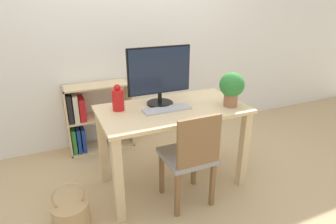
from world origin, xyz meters
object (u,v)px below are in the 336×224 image
(potted_plant, at_px, (232,87))
(chair, at_px, (191,155))
(keyboard, at_px, (167,109))
(basket, at_px, (71,213))
(vase, at_px, (118,99))
(bookshelf, at_px, (88,119))
(monitor, at_px, (160,73))

(potted_plant, xyz_separation_m, chair, (-0.48, -0.17, -0.47))
(keyboard, distance_m, potted_plant, 0.59)
(keyboard, xyz_separation_m, basket, (-0.88, -0.17, -0.66))
(potted_plant, bearing_deg, chair, -160.07)
(vase, distance_m, potted_plant, 0.98)
(keyboard, distance_m, basket, 1.11)
(vase, bearing_deg, bookshelf, 101.33)
(chair, bearing_deg, basket, 175.40)
(monitor, bearing_deg, potted_plant, -28.55)
(vase, bearing_deg, basket, -146.44)
(vase, bearing_deg, chair, -46.52)
(vase, relative_size, chair, 0.27)
(chair, bearing_deg, keyboard, 107.55)
(potted_plant, bearing_deg, bookshelf, 134.01)
(keyboard, height_order, chair, chair)
(basket, bearing_deg, potted_plant, 1.38)
(keyboard, relative_size, bookshelf, 0.53)
(bookshelf, xyz_separation_m, basket, (-0.34, -1.16, -0.27))
(monitor, xyz_separation_m, bookshelf, (-0.54, 0.83, -0.67))
(potted_plant, xyz_separation_m, basket, (-1.43, -0.03, -0.83))
(vase, relative_size, potted_plant, 0.75)
(chair, height_order, bookshelf, chair)
(basket, bearing_deg, keyboard, 10.77)
(monitor, bearing_deg, vase, 179.55)
(keyboard, bearing_deg, basket, -169.23)
(vase, height_order, chair, vase)
(bookshelf, bearing_deg, vase, -78.67)
(monitor, xyz_separation_m, potted_plant, (0.55, -0.30, -0.11))
(chair, bearing_deg, potted_plant, 23.56)
(keyboard, bearing_deg, vase, 155.74)
(vase, height_order, bookshelf, vase)
(keyboard, distance_m, chair, 0.44)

